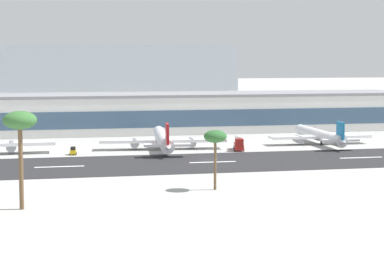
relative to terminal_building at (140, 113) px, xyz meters
name	(u,v)px	position (x,y,z in m)	size (l,w,h in m)	color
ground_plane	(207,159)	(9.23, -70.14, -6.94)	(1400.00, 1400.00, 0.00)	#A8A8A3
runway_strip	(212,162)	(9.23, -75.40, -6.90)	(800.00, 32.93, 0.08)	#262628
runway_centreline_dash_3	(59,167)	(-28.91, -75.40, -6.85)	(12.00, 1.20, 0.01)	white
runway_centreline_dash_4	(213,162)	(9.47, -75.40, -6.85)	(12.00, 1.20, 0.01)	white
runway_centreline_dash_5	(361,158)	(50.01, -75.40, -6.85)	(12.00, 1.20, 0.01)	white
terminal_building	(140,113)	(0.00, 0.00, 0.00)	(194.64, 27.16, 13.87)	silver
distant_hotel_block	(119,77)	(3.99, 121.23, 9.47)	(121.19, 32.94, 32.82)	#A8B2BC
airliner_red_tail_gate_1	(163,140)	(0.92, -48.57, -4.04)	(37.12, 43.60, 9.11)	white
airliner_blue_tail_gate_2	(321,136)	(50.30, -46.45, -4.28)	(31.73, 39.99, 8.35)	silver
service_baggage_tug_0	(73,151)	(-25.03, -54.22, -5.89)	(2.13, 3.33, 2.20)	gold
service_fuel_truck_1	(239,143)	(22.19, -53.72, -4.91)	(4.41, 8.86, 3.95)	#B2231E
palm_tree_0	(215,138)	(1.68, -111.25, 3.60)	(4.64, 4.64, 12.11)	brown
palm_tree_1	(20,124)	(-35.79, -122.31, 8.16)	(5.88, 5.88, 17.35)	brown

